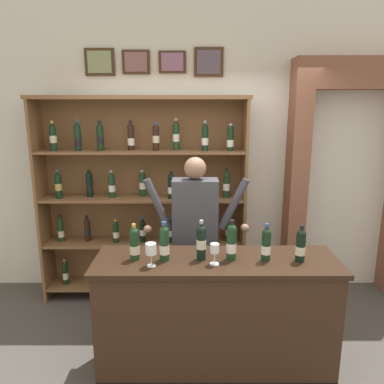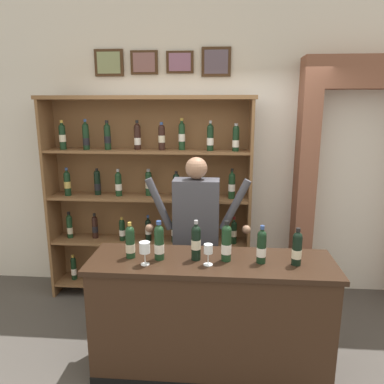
{
  "view_description": "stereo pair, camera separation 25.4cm",
  "coord_description": "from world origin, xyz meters",
  "views": [
    {
      "loc": [
        -0.07,
        -2.66,
        2.14
      ],
      "look_at": [
        -0.06,
        0.39,
        1.41
      ],
      "focal_mm": 34.53,
      "sensor_mm": 36.0,
      "label": 1
    },
    {
      "loc": [
        0.18,
        -2.65,
        2.14
      ],
      "look_at": [
        -0.06,
        0.39,
        1.41
      ],
      "focal_mm": 34.53,
      "sensor_mm": 36.0,
      "label": 2
    }
  ],
  "objects": [
    {
      "name": "wine_glass_left",
      "position": [
        -0.37,
        -0.12,
        1.1
      ],
      "size": [
        0.08,
        0.08,
        0.18
      ],
      "color": "silver",
      "rests_on": "tasting_counter"
    },
    {
      "name": "archway_doorway",
      "position": [
        1.68,
        1.45,
        1.46
      ],
      "size": [
        1.37,
        0.45,
        2.62
      ],
      "color": "brown",
      "rests_on": "ground"
    },
    {
      "name": "ground_plane",
      "position": [
        0.0,
        0.0,
        -0.01
      ],
      "size": [
        14.0,
        14.0,
        0.02
      ],
      "primitive_type": "cube",
      "color": "#47423D"
    },
    {
      "name": "wine_glass_spare",
      "position": [
        0.1,
        -0.09,
        1.09
      ],
      "size": [
        0.07,
        0.07,
        0.16
      ],
      "color": "silver",
      "rests_on": "tasting_counter"
    },
    {
      "name": "tasting_bottle_prosecco",
      "position": [
        0.23,
        -0.0,
        1.12
      ],
      "size": [
        0.08,
        0.08,
        0.32
      ],
      "color": "#19381E",
      "rests_on": "tasting_counter"
    },
    {
      "name": "back_wall",
      "position": [
        -0.0,
        1.59,
        1.67
      ],
      "size": [
        12.0,
        0.19,
        3.34
      ],
      "color": "silver",
      "rests_on": "ground"
    },
    {
      "name": "wine_shelf",
      "position": [
        -0.61,
        1.25,
        1.2
      ],
      "size": [
        2.25,
        0.38,
        2.23
      ],
      "color": "brown",
      "rests_on": "ground"
    },
    {
      "name": "tasting_bottle_riserva",
      "position": [
        -0.51,
        -0.0,
        1.1
      ],
      "size": [
        0.07,
        0.07,
        0.29
      ],
      "color": "#19381E",
      "rests_on": "tasting_counter"
    },
    {
      "name": "tasting_bottle_brunello",
      "position": [
        -0.28,
        -0.02,
        1.11
      ],
      "size": [
        0.08,
        0.08,
        0.31
      ],
      "color": "#19381E",
      "rests_on": "tasting_counter"
    },
    {
      "name": "shopkeeper",
      "position": [
        -0.04,
        0.64,
        1.04
      ],
      "size": [
        0.99,
        0.22,
        1.68
      ],
      "color": "#2D3347",
      "rests_on": "ground"
    },
    {
      "name": "tasting_bottle_vin_santo",
      "position": [
        0.75,
        -0.03,
        1.1
      ],
      "size": [
        0.07,
        0.07,
        0.29
      ],
      "color": "black",
      "rests_on": "tasting_counter"
    },
    {
      "name": "tasting_bottle_chianti",
      "position": [
        0.49,
        -0.02,
        1.1
      ],
      "size": [
        0.07,
        0.07,
        0.29
      ],
      "color": "black",
      "rests_on": "tasting_counter"
    },
    {
      "name": "tasting_counter",
      "position": [
        0.12,
        -0.0,
        0.49
      ],
      "size": [
        1.9,
        0.57,
        0.97
      ],
      "color": "#382316",
      "rests_on": "ground"
    },
    {
      "name": "tasting_bottle_grappa",
      "position": [
        -0.0,
        0.0,
        1.12
      ],
      "size": [
        0.07,
        0.07,
        0.32
      ],
      "color": "black",
      "rests_on": "tasting_counter"
    }
  ]
}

